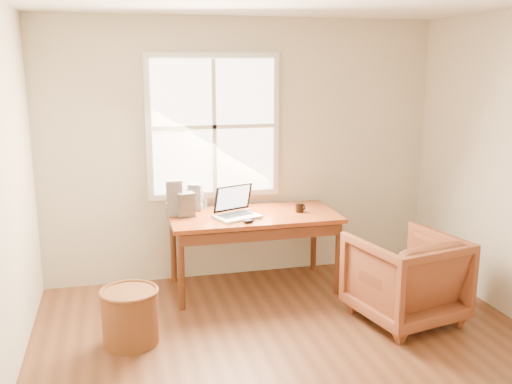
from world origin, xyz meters
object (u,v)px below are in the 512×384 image
at_px(armchair, 405,277).
at_px(coffee_mug, 299,208).
at_px(cd_stack_a, 196,197).
at_px(desk, 253,216).
at_px(laptop, 237,201).
at_px(wicker_stool, 130,317).

bearing_deg(armchair, coffee_mug, -68.47).
bearing_deg(cd_stack_a, coffee_mug, -18.97).
distance_m(desk, cd_stack_a, 0.61).
distance_m(laptop, cd_stack_a, 0.51).
bearing_deg(desk, cd_stack_a, 149.81).
distance_m(desk, coffee_mug, 0.46).
xyz_separation_m(laptop, coffee_mug, (0.63, 0.06, -0.11)).
bearing_deg(coffee_mug, laptop, 168.34).
height_order(laptop, cd_stack_a, laptop).
bearing_deg(coffee_mug, wicker_stool, -170.47).
relative_size(wicker_stool, cd_stack_a, 1.67).
height_order(desk, wicker_stool, desk).
distance_m(desk, laptop, 0.27).
distance_m(laptop, coffee_mug, 0.64).
bearing_deg(wicker_stool, laptop, 37.06).
bearing_deg(armchair, desk, -54.42).
xyz_separation_m(laptop, cd_stack_a, (-0.33, 0.39, -0.03)).
xyz_separation_m(armchair, coffee_mug, (-0.64, 0.95, 0.42)).
bearing_deg(armchair, laptop, -47.30).
xyz_separation_m(armchair, laptop, (-1.27, 0.89, 0.53)).
bearing_deg(armchair, cd_stack_a, -50.96).
bearing_deg(desk, laptop, -152.28).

